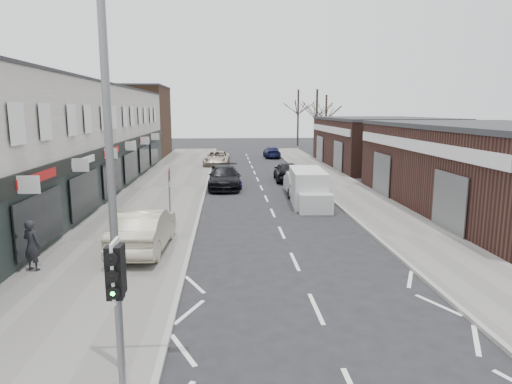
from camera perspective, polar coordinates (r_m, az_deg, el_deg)
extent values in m
plane|color=black|center=(11.45, 9.54, -18.33)|extent=(160.00, 160.00, 0.00)
cube|color=slate|center=(32.51, -11.27, 0.50)|extent=(5.50, 64.00, 0.12)
cube|color=slate|center=(33.25, 10.60, 0.73)|extent=(3.50, 64.00, 0.12)
cube|color=beige|center=(31.35, -24.49, 5.85)|extent=(8.00, 41.00, 7.10)
cube|color=#48301F|center=(55.90, -15.28, 8.39)|extent=(8.00, 10.00, 8.00)
cube|color=#39201A|center=(28.26, 28.27, 2.51)|extent=(10.00, 18.00, 4.50)
cube|color=#39201A|center=(46.36, 15.19, 5.92)|extent=(10.00, 16.00, 4.50)
cylinder|color=slate|center=(8.89, -16.72, -15.76)|extent=(0.12, 0.12, 3.00)
cube|color=silver|center=(8.49, -17.09, -9.36)|extent=(0.05, 0.55, 1.10)
cube|color=black|center=(8.38, -17.28, -9.63)|extent=(0.28, 0.22, 0.95)
sphere|color=#0CE533|center=(8.37, -17.36, -11.84)|extent=(0.18, 0.18, 0.18)
cube|color=black|center=(8.60, -16.91, -9.09)|extent=(0.26, 0.20, 0.90)
cylinder|color=slate|center=(9.35, -17.67, 1.57)|extent=(0.16, 0.16, 8.00)
cylinder|color=slate|center=(22.32, -10.75, -0.48)|extent=(0.07, 0.07, 2.50)
cube|color=white|center=(22.22, -10.67, 1.05)|extent=(0.04, 0.45, 0.25)
cube|color=silver|center=(26.83, 6.46, 0.65)|extent=(2.09, 4.54, 2.02)
cube|color=silver|center=(24.40, 7.50, -1.49)|extent=(1.83, 0.88, 1.06)
cylinder|color=black|center=(25.31, 5.20, -1.46)|extent=(0.21, 0.67, 0.67)
cylinder|color=black|center=(25.61, 8.85, -1.40)|extent=(0.21, 0.67, 0.67)
cylinder|color=black|center=(28.32, 4.24, -0.19)|extent=(0.21, 0.67, 0.67)
cylinder|color=black|center=(28.60, 7.51, -0.15)|extent=(0.21, 0.67, 0.67)
imported|color=#A49D83|center=(18.07, -13.85, -4.53)|extent=(1.95, 5.03, 1.63)
imported|color=black|center=(17.07, -26.23, -5.99)|extent=(0.74, 0.62, 1.74)
imported|color=#161A45|center=(32.81, -3.25, 1.80)|extent=(1.64, 3.82, 1.29)
imported|color=black|center=(32.10, -3.97, 1.84)|extent=(2.22, 5.36, 1.55)
imported|color=#B9AA94|center=(45.25, -4.91, 4.20)|extent=(2.72, 5.33, 1.44)
imported|color=beige|center=(29.82, 5.36, 1.16)|extent=(1.78, 4.71, 1.54)
imported|color=black|center=(35.42, 3.86, 2.62)|extent=(1.94, 4.57, 1.54)
imported|color=#12153B|center=(52.87, 1.99, 5.00)|extent=(1.81, 4.36, 1.26)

